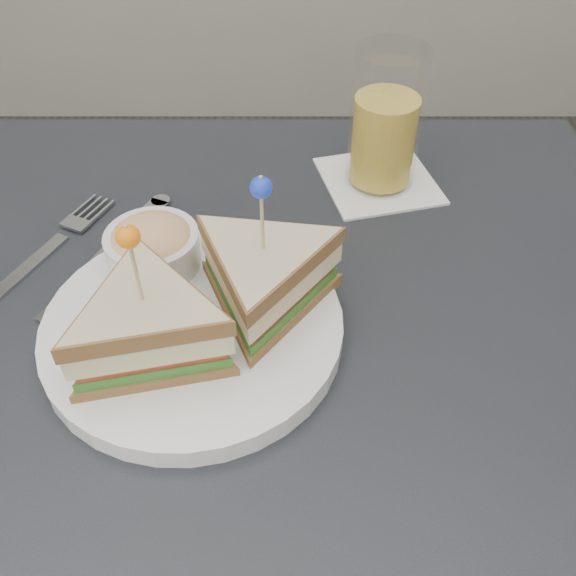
{
  "coord_description": "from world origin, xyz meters",
  "views": [
    {
      "loc": [
        0.01,
        -0.41,
        1.21
      ],
      "look_at": [
        0.01,
        0.01,
        0.8
      ],
      "focal_mm": 40.0,
      "sensor_mm": 36.0,
      "label": 1
    }
  ],
  "objects": [
    {
      "name": "table",
      "position": [
        0.0,
        0.0,
        0.67
      ],
      "size": [
        0.8,
        0.8,
        0.75
      ],
      "color": "black",
      "rests_on": "ground"
    },
    {
      "name": "plate_meal",
      "position": [
        -0.07,
        -0.0,
        0.8
      ],
      "size": [
        0.35,
        0.35,
        0.17
      ],
      "rotation": [
        0.0,
        0.0,
        -0.31
      ],
      "color": "white",
      "rests_on": "table"
    },
    {
      "name": "cutlery_fork",
      "position": [
        -0.25,
        0.12,
        0.75
      ],
      "size": [
        0.11,
        0.2,
        0.01
      ],
      "rotation": [
        0.0,
        0.0,
        -0.44
      ],
      "color": "silver",
      "rests_on": "table"
    },
    {
      "name": "cutlery_knife",
      "position": [
        -0.19,
        0.1,
        0.75
      ],
      "size": [
        0.11,
        0.21,
        0.01
      ],
      "rotation": [
        0.0,
        0.0,
        -0.42
      ],
      "color": "#B5B7C0",
      "rests_on": "table"
    },
    {
      "name": "drink_set",
      "position": [
        0.12,
        0.25,
        0.82
      ],
      "size": [
        0.16,
        0.16,
        0.17
      ],
      "rotation": [
        0.0,
        0.0,
        0.25
      ],
      "color": "white",
      "rests_on": "table"
    }
  ]
}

